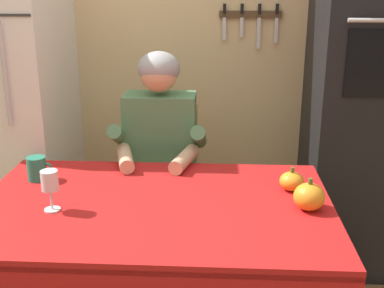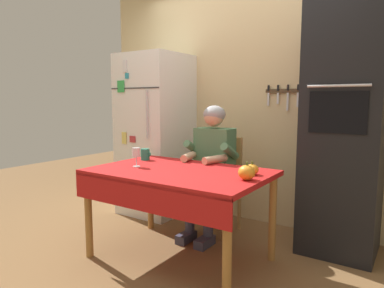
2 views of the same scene
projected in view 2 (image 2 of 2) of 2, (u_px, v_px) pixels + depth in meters
name	position (u px, v px, depth m)	size (l,w,h in m)	color
ground_plane	(172.00, 263.00, 2.77)	(10.00, 10.00, 0.00)	brown
back_wall_assembly	(251.00, 100.00, 3.70)	(3.70, 0.13, 2.60)	#D1B784
refrigerator	(156.00, 135.00, 3.97)	(0.68, 0.71, 1.80)	white
wall_oven	(344.00, 129.00, 2.89)	(0.60, 0.64, 2.10)	black
dining_table	(178.00, 181.00, 2.75)	(1.40, 0.90, 0.74)	#9E6B33
chair_behind_person	(220.00, 179.00, 3.45)	(0.40, 0.40, 0.93)	tan
seated_person	(211.00, 159.00, 3.27)	(0.47, 0.55, 1.25)	#38384C
coffee_mug	(145.00, 154.00, 3.22)	(0.11, 0.08, 0.10)	#237F66
wine_glass	(136.00, 153.00, 2.88)	(0.07, 0.07, 0.16)	white
pumpkin_large	(247.00, 173.00, 2.40)	(0.12, 0.12, 0.13)	orange
pumpkin_medium	(252.00, 169.00, 2.58)	(0.10, 0.10, 0.10)	orange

